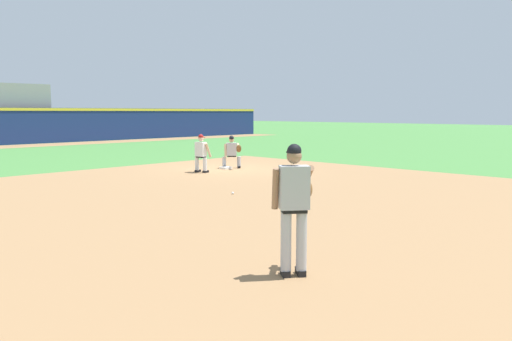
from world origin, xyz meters
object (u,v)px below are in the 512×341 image
object	(u,v)px
pitcher	(295,201)
first_baseman	(232,151)
first_base_bag	(226,168)
baserunner	(201,152)
baseball	(233,193)

from	to	relation	value
pitcher	first_baseman	distance (m)	13.50
first_base_bag	pitcher	distance (m)	13.39
pitcher	first_base_bag	bearing A→B (deg)	51.48
first_baseman	baserunner	xyz separation A→B (m)	(-1.78, -0.17, 0.06)
baseball	baserunner	world-z (taller)	baserunner
first_base_bag	first_baseman	world-z (taller)	first_baseman
first_baseman	baserunner	size ratio (longest dim) A/B	0.92
pitcher	baserunner	xyz separation A→B (m)	(6.84, 10.21, -0.27)
first_base_bag	baserunner	distance (m)	1.67
first_base_bag	pitcher	world-z (taller)	pitcher
pitcher	baseball	bearing A→B (deg)	53.60
first_base_bag	pitcher	bearing A→B (deg)	-128.52
baseball	baserunner	xyz separation A→B (m)	(2.66, 4.55, 0.76)
first_baseman	baserunner	bearing A→B (deg)	-174.58
first_baseman	baserunner	distance (m)	1.79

